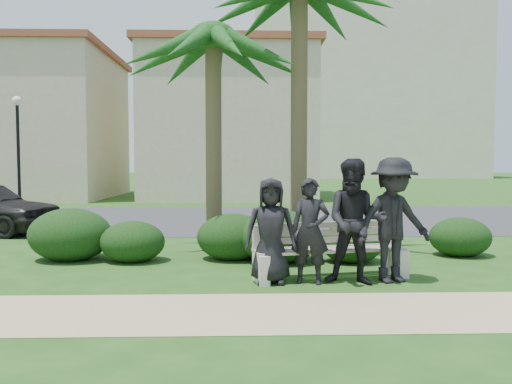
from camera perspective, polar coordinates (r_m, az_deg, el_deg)
ground at (r=7.71m, az=1.28°, el=-9.67°), size 160.00×160.00×0.00m
footpath at (r=5.97m, az=2.18°, el=-13.56°), size 30.00×1.60×0.01m
asphalt_street at (r=15.60m, az=-0.20°, el=-3.03°), size 160.00×8.00×0.01m
stucco_bldg_left at (r=28.09m, az=-26.24°, el=6.95°), size 10.40×8.40×7.30m
stucco_bldg_right at (r=25.58m, az=-3.02°, el=7.68°), size 8.40×8.40×7.30m
hotel_tower at (r=65.19m, az=11.49°, el=13.61°), size 26.00×18.00×37.30m
street_lamp at (r=21.36m, az=-25.57°, el=6.27°), size 0.36×0.36×4.29m
park_bench at (r=7.63m, az=8.49°, el=-7.05°), size 2.39×0.93×0.80m
man_a at (r=7.19m, az=1.69°, el=-4.45°), size 0.75×0.50×1.52m
man_b at (r=7.21m, az=6.21°, el=-4.44°), size 0.62×0.48×1.52m
man_c at (r=7.25m, az=11.30°, el=-3.34°), size 1.02×0.89×1.80m
man_d at (r=7.50m, az=15.42°, el=-3.11°), size 1.32×0.99×1.82m
hedge_a at (r=9.56m, az=-20.47°, el=-4.42°), size 1.47×1.21×0.96m
hedge_b at (r=9.08m, az=-13.93°, el=-5.40°), size 1.14×0.94×0.74m
hedge_c at (r=9.04m, az=-2.65°, el=-4.98°), size 1.31×1.08×0.85m
hedge_d at (r=8.80m, az=2.68°, el=-4.92°), size 1.44×1.19×0.94m
hedge_e at (r=8.93m, az=10.90°, el=-5.58°), size 1.10×0.91×0.72m
hedge_f at (r=10.10m, az=22.31°, el=-4.66°), size 1.14×0.94×0.74m
palm_left at (r=10.31m, az=-4.92°, el=17.05°), size 3.00×3.00×5.13m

